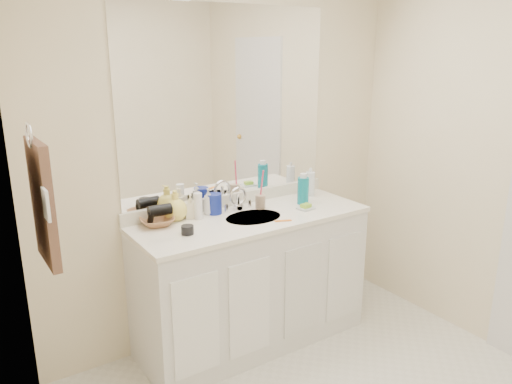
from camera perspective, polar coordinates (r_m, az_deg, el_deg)
The scene contains 26 objects.
wall_back at distance 3.28m, azimuth -3.17°, elevation 3.84°, with size 2.60×0.02×2.40m, color #F6E7C1.
wall_left at distance 1.65m, azimuth -19.35°, elevation -9.91°, with size 0.02×2.60×2.40m, color #F6E7C1.
vanity_cabinet at distance 3.31m, azimuth -0.49°, elevation -10.23°, with size 1.50×0.55×0.85m, color white.
countertop at distance 3.14m, azimuth -0.51°, elevation -3.03°, with size 1.52×0.57×0.03m, color white.
backsplash at distance 3.34m, azimuth -2.96°, elevation -0.91°, with size 1.52×0.03×0.08m, color silver.
sink_basin at distance 3.13m, azimuth -0.31°, elevation -3.08°, with size 0.37×0.37×0.02m, color beige.
faucet at distance 3.25m, azimuth -2.06°, elevation -1.09°, with size 0.02×0.02×0.11m, color silver.
mirror at distance 3.21m, azimuth -3.21°, elevation 10.10°, with size 1.48×0.01×1.20m, color white.
blue_mug at distance 3.18m, azimuth -4.78°, elevation -1.35°, with size 0.09×0.09×0.13m, color navy.
tan_cup at distance 3.28m, azimuth 0.50°, elevation -1.10°, with size 0.07×0.07×0.09m, color tan.
toothbrush at distance 3.25m, azimuth 0.65°, elevation 0.68°, with size 0.01×0.01×0.22m, color #EB3D63.
mouthwash_bottle at distance 3.37m, azimuth 5.41°, elevation 0.15°, with size 0.08×0.08×0.18m, color #0B798C.
clear_pump_bottle at distance 3.57m, azimuth 6.22°, elevation 0.93°, with size 0.06×0.06×0.17m, color white.
soap_dish at distance 3.28m, azimuth 5.71°, elevation -1.86°, with size 0.10×0.08×0.01m, color silver.
green_soap at distance 3.28m, azimuth 5.72°, elevation -1.56°, with size 0.06×0.05×0.02m, color #9BD032.
orange_comb at distance 3.06m, azimuth 3.12°, elevation -3.29°, with size 0.10×0.02×0.00m, color orange.
dark_jar at distance 2.86m, azimuth -7.84°, elevation -4.31°, with size 0.07×0.07×0.05m, color black.
extra_white_bottle at distance 3.08m, azimuth -6.64°, elevation -1.62°, with size 0.05×0.05×0.17m, color white.
soap_bottle_white at distance 3.16m, azimuth -5.44°, elevation -1.09°, with size 0.06×0.06×0.17m, color silver.
soap_bottle_cream at distance 3.12m, azimuth -7.49°, elevation -1.58°, with size 0.07×0.07×0.15m, color #F9EFCB.
soap_bottle_yellow at distance 3.08m, azimuth -9.21°, elevation -1.51°, with size 0.15×0.15×0.19m, color #F9E561.
wicker_basket at distance 3.03m, azimuth -11.21°, elevation -3.29°, with size 0.21×0.21×0.05m, color #9B653E.
hair_dryer at distance 3.02m, azimuth -10.93°, elevation -2.06°, with size 0.07×0.07×0.14m, color black.
towel_ring at distance 2.29m, azimuth -24.52°, elevation 5.94°, with size 0.11×0.11×0.01m, color silver.
hand_towel at distance 2.36m, azimuth -23.20°, elevation -1.18°, with size 0.04×0.32×0.55m, color #4C3328.
switch_plate at distance 2.15m, azimuth -22.87°, elevation -1.34°, with size 0.01×0.09×0.13m, color white.
Camera 1 is at (-1.63, -1.46, 1.90)m, focal length 35.00 mm.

